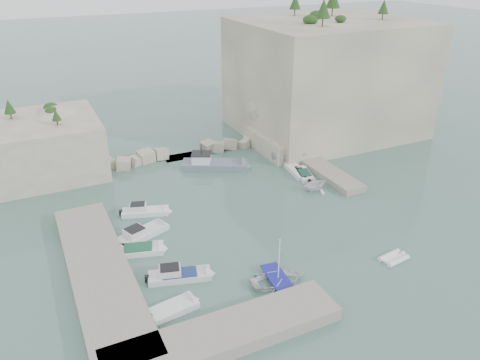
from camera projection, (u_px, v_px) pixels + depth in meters
name	position (u px, v px, depth m)	size (l,w,h in m)	color
ground	(265.00, 228.00, 48.71)	(400.00, 400.00, 0.00)	slate
cliff_east	(326.00, 77.00, 72.59)	(26.00, 22.00, 17.00)	beige
cliff_terrace	(285.00, 142.00, 67.82)	(8.00, 10.00, 2.50)	beige
outcrop_west	(35.00, 147.00, 59.74)	(16.00, 14.00, 7.00)	beige
quay_west	(100.00, 273.00, 41.07)	(5.00, 24.00, 1.10)	#9E9689
quay_south	(226.00, 334.00, 34.44)	(18.00, 4.00, 1.10)	#9E9689
ledge_east	(319.00, 167.00, 61.88)	(3.00, 16.00, 0.80)	#9E9689
breakwater	(185.00, 151.00, 65.88)	(28.00, 3.00, 1.40)	beige
motorboat_a	(146.00, 214.00, 51.44)	(5.57, 1.66, 1.40)	white
motorboat_b	(143.00, 236.00, 47.37)	(6.05, 1.98, 1.40)	silver
motorboat_c	(139.00, 252.00, 44.84)	(5.29, 1.92, 0.70)	white
motorboat_d	(180.00, 278.00, 41.24)	(6.01, 1.79, 1.40)	silver
motorboat_e	(174.00, 311.00, 37.46)	(4.32, 1.77, 0.70)	white
rowboat	(278.00, 283.00, 40.66)	(3.48, 4.88, 1.01)	white
inflatable_dinghy	(393.00, 260.00, 43.74)	(2.88, 1.40, 0.44)	white
tender_east_a	(314.00, 190.00, 56.68)	(3.12, 3.61, 1.90)	white
tender_east_b	(304.00, 177.00, 60.08)	(4.65, 1.59, 0.70)	white
tender_east_c	(297.00, 173.00, 61.05)	(5.25, 1.70, 0.70)	silver
tender_east_d	(290.00, 163.00, 63.87)	(1.95, 5.19, 2.01)	silver
work_boat	(215.00, 168.00, 62.53)	(9.43, 2.79, 2.20)	slate
rowboat_mast	(279.00, 258.00, 39.52)	(0.10, 0.10, 4.20)	white
vegetation	(296.00, 14.00, 67.61)	(53.48, 13.88, 13.40)	#1E4219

